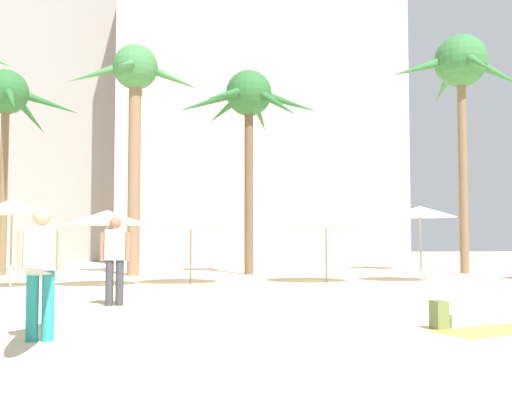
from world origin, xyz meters
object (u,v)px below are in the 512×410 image
at_px(cafe_umbrella_5, 420,212).
at_px(palm_tree_far_left, 461,71).
at_px(backpack, 440,316).
at_px(person_mid_right, 115,257).
at_px(cafe_umbrella_2, 12,207).
at_px(palm_tree_far_right, 135,91).
at_px(palm_tree_left, 5,102).
at_px(person_mid_center, 39,269).
at_px(palm_tree_center, 248,104).
at_px(beach_towel, 500,330).
at_px(cafe_umbrella_0, 326,221).
at_px(cafe_umbrella_8, 107,218).
at_px(cafe_umbrella_3, 191,222).

bearing_deg(cafe_umbrella_5, palm_tree_far_left, 49.02).
xyz_separation_m(backpack, person_mid_right, (-5.00, 4.10, 0.78)).
bearing_deg(person_mid_right, backpack, 48.09).
bearing_deg(cafe_umbrella_5, cafe_umbrella_2, -175.94).
bearing_deg(cafe_umbrella_2, palm_tree_far_right, 61.68).
bearing_deg(person_mid_right, palm_tree_left, -159.16).
bearing_deg(person_mid_right, person_mid_center, -10.71).
bearing_deg(cafe_umbrella_2, person_mid_right, -57.74).
distance_m(palm_tree_center, person_mid_right, 12.86).
relative_size(palm_tree_far_left, beach_towel, 4.92).
xyz_separation_m(backpack, person_mid_center, (-5.63, -0.32, 0.73)).
bearing_deg(palm_tree_far_right, cafe_umbrella_0, -36.73).
height_order(cafe_umbrella_2, cafe_umbrella_5, cafe_umbrella_2).
xyz_separation_m(palm_tree_left, cafe_umbrella_8, (4.38, -6.13, -4.59)).
height_order(cafe_umbrella_2, backpack, cafe_umbrella_2).
height_order(cafe_umbrella_8, person_mid_right, cafe_umbrella_8).
height_order(cafe_umbrella_8, person_mid_center, cafe_umbrella_8).
relative_size(palm_tree_center, cafe_umbrella_5, 3.31).
bearing_deg(palm_tree_far_right, beach_towel, -68.49).
xyz_separation_m(beach_towel, person_mid_center, (-6.44, -0.08, 0.93)).
xyz_separation_m(cafe_umbrella_0, beach_towel, (-0.25, -10.39, -1.92)).
distance_m(cafe_umbrella_5, person_mid_center, 14.23).
height_order(palm_tree_left, palm_tree_far_right, palm_tree_far_right).
bearing_deg(palm_tree_center, cafe_umbrella_2, -142.16).
height_order(cafe_umbrella_0, person_mid_center, cafe_umbrella_0).
bearing_deg(cafe_umbrella_5, cafe_umbrella_0, 176.55).
relative_size(cafe_umbrella_0, cafe_umbrella_8, 1.09).
distance_m(cafe_umbrella_0, beach_towel, 10.57).
distance_m(cafe_umbrella_3, backpack, 10.81).
xyz_separation_m(palm_tree_far_left, cafe_umbrella_8, (-13.46, -4.72, -6.16)).
height_order(palm_tree_left, palm_tree_center, palm_tree_center).
bearing_deg(person_mid_right, cafe_umbrella_3, 160.88).
xyz_separation_m(palm_tree_far_right, person_mid_center, (-0.53, -15.07, -6.03)).
bearing_deg(palm_tree_far_left, palm_tree_center, 176.03).
xyz_separation_m(palm_tree_far_left, cafe_umbrella_0, (-6.78, -4.10, -6.20)).
distance_m(cafe_umbrella_2, backpack, 12.38).
height_order(palm_tree_center, person_mid_right, palm_tree_center).
bearing_deg(cafe_umbrella_8, palm_tree_center, 47.50).
bearing_deg(cafe_umbrella_0, cafe_umbrella_3, 179.47).
bearing_deg(cafe_umbrella_0, backpack, -95.97).
distance_m(cafe_umbrella_3, cafe_umbrella_8, 2.52).
distance_m(palm_tree_left, palm_tree_far_right, 5.00).
height_order(cafe_umbrella_3, person_mid_center, cafe_umbrella_3).
bearing_deg(cafe_umbrella_3, cafe_umbrella_2, -167.58).
xyz_separation_m(palm_tree_far_left, cafe_umbrella_2, (-15.99, -5.15, -5.89)).
bearing_deg(cafe_umbrella_3, palm_tree_left, 141.21).
bearing_deg(palm_tree_far_left, person_mid_center, -132.76).
distance_m(cafe_umbrella_3, beach_towel, 11.32).
distance_m(palm_tree_far_left, cafe_umbrella_5, 8.19).
bearing_deg(palm_tree_left, cafe_umbrella_8, -54.47).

